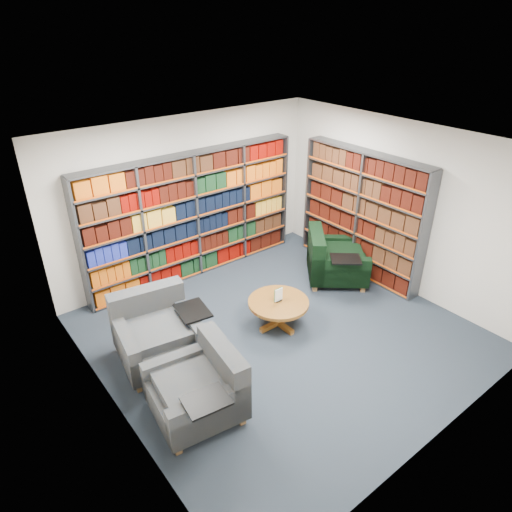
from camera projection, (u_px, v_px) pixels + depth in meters
room_shell at (283, 250)px, 6.14m from camera, size 5.02×5.02×2.82m
bookshelf_back at (194, 216)px, 7.90m from camera, size 4.00×0.28×2.20m
bookshelf_right at (361, 214)px, 7.97m from camera, size 0.28×2.50×2.20m
chair_teal_left at (156, 333)px, 6.19m from camera, size 1.30×1.18×0.94m
chair_green_right at (332, 261)px, 8.01m from camera, size 1.39×1.39×0.90m
chair_teal_front at (202, 388)px, 5.32m from camera, size 1.09×1.20×0.88m
coffee_table at (278, 306)px, 6.82m from camera, size 0.91×0.91×0.64m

